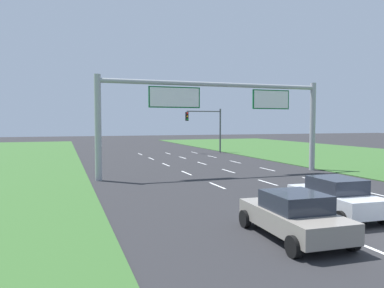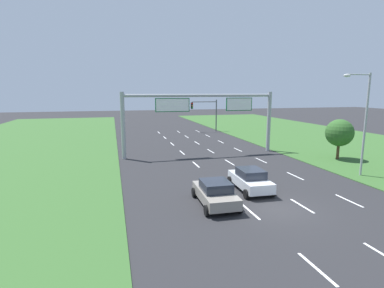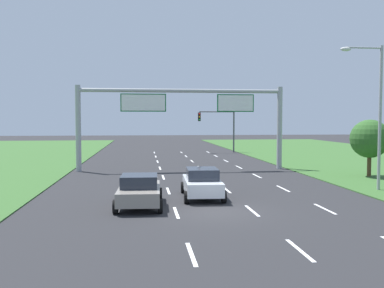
{
  "view_description": "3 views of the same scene",
  "coord_description": "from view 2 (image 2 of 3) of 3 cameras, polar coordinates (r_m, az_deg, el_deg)",
  "views": [
    {
      "loc": [
        -10.6,
        -8.86,
        3.85
      ],
      "look_at": [
        -1.75,
        16.7,
        2.29
      ],
      "focal_mm": 35.0,
      "sensor_mm": 36.0,
      "label": 1
    },
    {
      "loc": [
        -9.41,
        -15.32,
        7.02
      ],
      "look_at": [
        -1.34,
        15.08,
        1.5
      ],
      "focal_mm": 28.0,
      "sensor_mm": 36.0,
      "label": 2
    },
    {
      "loc": [
        -3.24,
        -19.0,
        4.16
      ],
      "look_at": [
        0.72,
        15.11,
        2.25
      ],
      "focal_mm": 40.0,
      "sensor_mm": 36.0,
      "label": 3
    }
  ],
  "objects": [
    {
      "name": "sign_gantry",
      "position": [
        33.16,
        1.8,
        6.3
      ],
      "size": [
        17.24,
        0.44,
        7.0
      ],
      "color": "#9EA0A5",
      "rests_on": "ground_plane"
    },
    {
      "name": "ground_plane",
      "position": [
        19.3,
        15.86,
        -11.76
      ],
      "size": [
        200.0,
        200.0,
        0.0
      ],
      "primitive_type": "plane",
      "color": "#262628"
    },
    {
      "name": "lane_dashes_inner_left",
      "position": [
        26.45,
        2.53,
        -5.43
      ],
      "size": [
        0.14,
        56.4,
        0.01
      ],
      "color": "white",
      "rests_on": "ground_plane"
    },
    {
      "name": "roadside_tree_mid",
      "position": [
        34.53,
        26.28,
        1.92
      ],
      "size": [
        2.8,
        2.8,
        4.22
      ],
      "color": "#513823",
      "rests_on": "ground_plane"
    },
    {
      "name": "traffic_light_mast",
      "position": [
        53.11,
        2.67,
        6.54
      ],
      "size": [
        4.76,
        0.49,
        5.6
      ],
      "color": "#47494F",
      "rests_on": "ground_plane"
    },
    {
      "name": "car_near_red",
      "position": [
        21.97,
        11.03,
        -6.66
      ],
      "size": [
        2.25,
        4.33,
        1.59
      ],
      "rotation": [
        0.0,
        0.0,
        -0.04
      ],
      "color": "silver",
      "rests_on": "ground_plane"
    },
    {
      "name": "street_lamp",
      "position": [
        28.07,
        29.69,
        4.69
      ],
      "size": [
        2.61,
        0.32,
        8.5
      ],
      "color": "#9EA0A5",
      "rests_on": "ground_plane"
    },
    {
      "name": "lane_dashes_slip",
      "position": [
        29.25,
        15.77,
        -4.3
      ],
      "size": [
        0.14,
        56.4,
        0.01
      ],
      "color": "white",
      "rests_on": "ground_plane"
    },
    {
      "name": "car_lead_silver",
      "position": [
        19.01,
        4.47,
        -9.23
      ],
      "size": [
        2.35,
        4.39,
        1.54
      ],
      "rotation": [
        0.0,
        0.0,
        -0.04
      ],
      "color": "gray",
      "rests_on": "ground_plane"
    },
    {
      "name": "lane_dashes_inner_right",
      "position": [
        27.66,
        9.49,
        -4.87
      ],
      "size": [
        0.14,
        56.4,
        0.01
      ],
      "color": "white",
      "rests_on": "ground_plane"
    }
  ]
}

